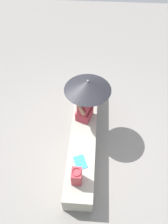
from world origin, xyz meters
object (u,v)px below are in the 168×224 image
(parasol, at_px, (88,85))
(handbag_black, at_px, (77,176))
(person_seated, at_px, (84,105))
(magazine, at_px, (80,162))

(parasol, relative_size, handbag_black, 3.06)
(person_seated, relative_size, parasol, 0.91)
(handbag_black, bearing_deg, magazine, 175.09)
(person_seated, xyz_separation_m, handbag_black, (1.41, -0.03, -0.23))
(handbag_black, xyz_separation_m, magazine, (-0.34, 0.03, -0.15))
(parasol, relative_size, magazine, 3.55)
(parasol, bearing_deg, person_seated, -42.93)
(parasol, distance_m, handbag_black, 1.64)
(parasol, xyz_separation_m, handbag_black, (1.47, -0.09, -0.70))
(person_seated, height_order, parasol, parasol)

